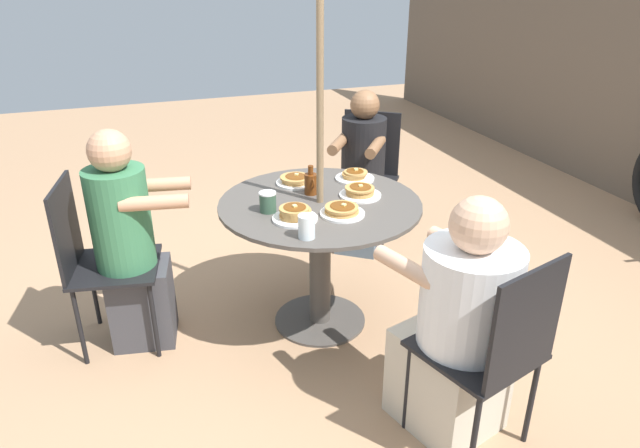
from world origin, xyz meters
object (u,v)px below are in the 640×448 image
Objects in this scene: patio_chair_north at (495,346)px; diner_south at (130,248)px; patio_chair_south at (96,255)px; patio_chair_east at (367,170)px; pancake_plate_e at (355,176)px; pancake_plate_a at (342,211)px; pancake_plate_d at (360,192)px; diner_east at (362,178)px; pancake_plate_b at (295,214)px; drinking_glass_a at (307,227)px; syrup_bottle at (311,183)px; coffee_cup at (268,202)px; pancake_plate_c at (296,180)px; patio_table at (320,234)px; diner_north at (459,331)px.

patio_chair_north is 0.78× the size of diner_south.
patio_chair_south is at bearing 121.60° from patio_chair_north.
pancake_plate_e is at bearing 96.83° from patio_chair_east.
pancake_plate_a is 0.27m from pancake_plate_d.
pancake_plate_e reaches higher than pancake_plate_a.
pancake_plate_d is at bearing 92.07° from diner_south.
diner_east is 5.03× the size of pancake_plate_e.
pancake_plate_b is 0.45m from pancake_plate_d.
diner_east is at bearing 151.28° from pancake_plate_a.
pancake_plate_d is at bearing 131.79° from drinking_glass_a.
patio_chair_east is at bearing 139.25° from syrup_bottle.
pancake_plate_a is 2.16× the size of coffee_cup.
pancake_plate_c is 2.03× the size of drinking_glass_a.
pancake_plate_b is at bearing 87.95° from patio_chair_east.
pancake_plate_d reaches higher than patio_table.
patio_chair_north is 1.98m from patio_chair_south.
diner_east is at bearing 63.35° from diner_north.
pancake_plate_c is at bearing 107.38° from diner_south.
patio_chair_north is 2.08m from patio_chair_east.
pancake_plate_e is (-1.19, 0.02, 0.27)m from diner_north.
patio_chair_south is 0.78× the size of diner_south.
patio_table is 6.63× the size of syrup_bottle.
pancake_plate_d is (0.17, 1.20, 0.22)m from diner_south.
pancake_plate_a is 0.31m from drinking_glass_a.
diner_north is 4.94× the size of pancake_plate_e.
patio_chair_east is 1.41m from coffee_cup.
diner_south reaches higher than pancake_plate_c.
pancake_plate_c is 1.00× the size of pancake_plate_d.
pancake_plate_d is 0.25m from pancake_plate_e.
pancake_plate_a is 0.32m from syrup_bottle.
diner_north is 1.92m from patio_chair_east.
syrup_bottle is at bearing 118.56° from coffee_cup.
patio_chair_south is 8.38× the size of drinking_glass_a.
pancake_plate_a is at bearing 96.77° from patio_chair_east.
patio_chair_north reaches higher than patio_table.
diner_north is 1.76m from diner_east.
pancake_plate_a is at bearing -29.87° from pancake_plate_e.
patio_chair_east and patio_chair_south have the same top height.
pancake_plate_a is 1.00× the size of pancake_plate_e.
syrup_bottle is (-0.12, -0.24, 0.04)m from pancake_plate_d.
pancake_plate_b is (0.97, -0.78, 0.25)m from diner_east.
patio_chair_east is 4.13× the size of pancake_plate_a.
syrup_bottle is (-0.31, -0.06, 0.04)m from pancake_plate_a.
pancake_plate_d is at bearing 100.03° from patio_chair_east.
patio_chair_north reaches higher than drinking_glass_a.
patio_chair_south is 4.13× the size of pancake_plate_d.
diner_north is 0.83m from pancake_plate_a.
diner_north is 1.20× the size of patio_chair_south.
patio_chair_south is 4.13× the size of pancake_plate_e.
patio_chair_south is (-1.15, -1.43, 0.04)m from diner_north.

